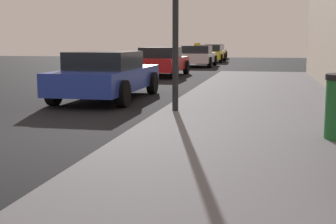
# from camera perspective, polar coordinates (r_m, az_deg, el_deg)

# --- Properties ---
(sidewalk) EXTENTS (4.00, 32.00, 0.15)m
(sidewalk) POSITION_cam_1_polar(r_m,az_deg,el_deg) (6.68, 10.44, -4.32)
(sidewalk) COLOR #5B5B60
(sidewalk) RESTS_ON ground_plane
(car_blue) EXTENTS (1.96, 4.59, 1.27)m
(car_blue) POSITION_cam_1_polar(r_m,az_deg,el_deg) (12.82, -7.28, 4.39)
(car_blue) COLOR #233899
(car_blue) RESTS_ON ground_plane
(car_red) EXTENTS (1.96, 4.43, 1.27)m
(car_red) POSITION_cam_1_polar(r_m,az_deg,el_deg) (21.40, -0.78, 6.04)
(car_red) COLOR red
(car_red) RESTS_ON ground_plane
(car_white) EXTENTS (2.04, 4.40, 1.43)m
(car_white) POSITION_cam_1_polar(r_m,az_deg,el_deg) (29.46, 3.54, 6.68)
(car_white) COLOR white
(car_white) RESTS_ON ground_plane
(car_yellow) EXTENTS (2.06, 4.41, 1.27)m
(car_yellow) POSITION_cam_1_polar(r_m,az_deg,el_deg) (35.92, 5.08, 6.97)
(car_yellow) COLOR yellow
(car_yellow) RESTS_ON ground_plane
(car_silver) EXTENTS (1.94, 4.49, 1.27)m
(car_silver) POSITION_cam_1_polar(r_m,az_deg,el_deg) (42.92, 5.58, 7.20)
(car_silver) COLOR #B7B7BF
(car_silver) RESTS_ON ground_plane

